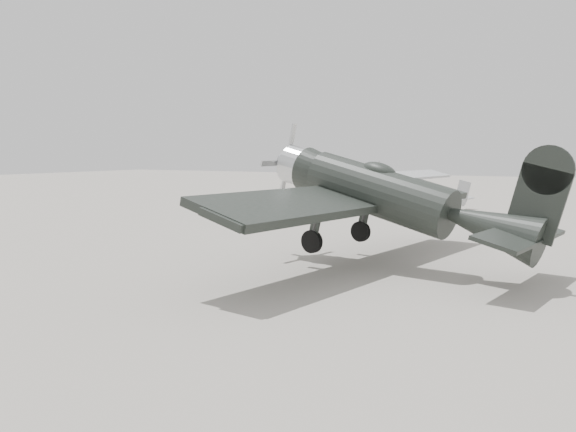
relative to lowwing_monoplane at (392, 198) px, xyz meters
name	(u,v)px	position (x,y,z in m)	size (l,w,h in m)	color
ground	(287,270)	(-2.89, -1.90, -2.36)	(160.00, 160.00, 0.00)	gray
lowwing_monoplane	(392,198)	(0.00, 0.00, 0.00)	(10.01, 13.89, 4.46)	black
highwing_monoplane	(416,182)	(-4.77, 20.92, -0.59)	(7.16, 10.01, 2.83)	#95989A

